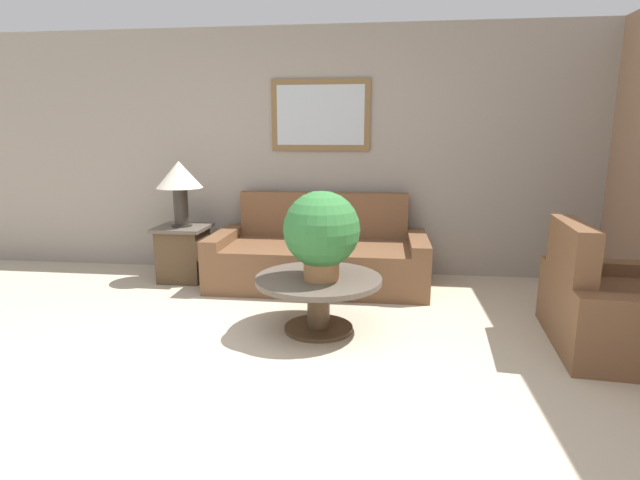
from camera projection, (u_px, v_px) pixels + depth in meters
name	position (u px, v px, depth m)	size (l,w,h in m)	color
ground_plane	(258.00, 385.00, 3.05)	(20.00, 20.00, 0.00)	#BCAD93
wall_back	(316.00, 152.00, 5.37)	(7.94, 0.09, 2.60)	gray
couch_main	(319.00, 257.00, 5.05)	(2.14, 0.98, 0.90)	brown
armchair	(615.00, 310.00, 3.53)	(0.98, 1.21, 0.90)	brown
coffee_table	(319.00, 292.00, 3.85)	(0.97, 0.97, 0.43)	#4C3823
side_table	(184.00, 253.00, 5.20)	(0.52, 0.52, 0.57)	#4C3823
table_lamp	(179.00, 179.00, 5.04)	(0.46, 0.46, 0.67)	#2D2823
potted_plant_on_table	(322.00, 232.00, 3.69)	(0.57, 0.57, 0.67)	#9E6B42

